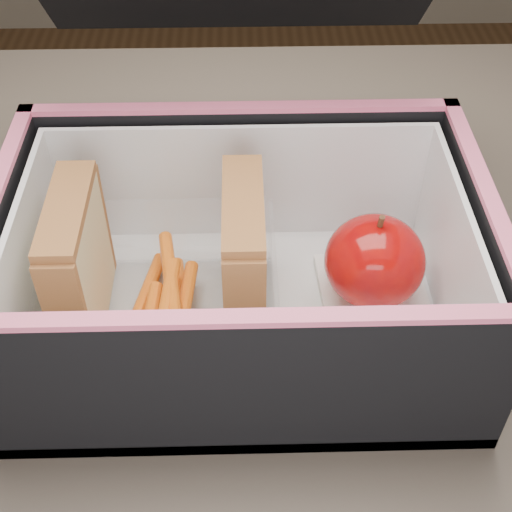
% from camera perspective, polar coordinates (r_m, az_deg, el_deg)
% --- Properties ---
extents(kitchen_table, '(1.20, 0.80, 0.75)m').
position_cam_1_polar(kitchen_table, '(0.65, -3.89, -7.75)').
color(kitchen_table, brown).
rests_on(kitchen_table, ground).
extents(lunch_bag, '(0.33, 0.36, 0.29)m').
position_cam_1_polar(lunch_bag, '(0.50, -1.13, 0.23)').
color(lunch_bag, black).
rests_on(lunch_bag, kitchen_table).
extents(plastic_tub, '(0.16, 0.11, 0.07)m').
position_cam_1_polar(plastic_tub, '(0.52, -7.35, -2.30)').
color(plastic_tub, white).
rests_on(plastic_tub, lunch_bag).
extents(sandwich_left, '(0.03, 0.10, 0.11)m').
position_cam_1_polar(sandwich_left, '(0.51, -14.02, -0.59)').
color(sandwich_left, '#CCB680').
rests_on(sandwich_left, plastic_tub).
extents(sandwich_right, '(0.03, 0.10, 0.11)m').
position_cam_1_polar(sandwich_right, '(0.50, -0.98, -0.30)').
color(sandwich_right, '#CCB680').
rests_on(sandwich_right, plastic_tub).
extents(carrot_sticks, '(0.05, 0.13, 0.03)m').
position_cam_1_polar(carrot_sticks, '(0.52, -7.21, -3.57)').
color(carrot_sticks, '#D84C12').
rests_on(carrot_sticks, plastic_tub).
extents(paper_napkin, '(0.08, 0.09, 0.01)m').
position_cam_1_polar(paper_napkin, '(0.55, 9.30, -2.92)').
color(paper_napkin, white).
rests_on(paper_napkin, lunch_bag).
extents(red_apple, '(0.08, 0.08, 0.08)m').
position_cam_1_polar(red_apple, '(0.52, 9.46, -0.43)').
color(red_apple, maroon).
rests_on(red_apple, paper_napkin).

